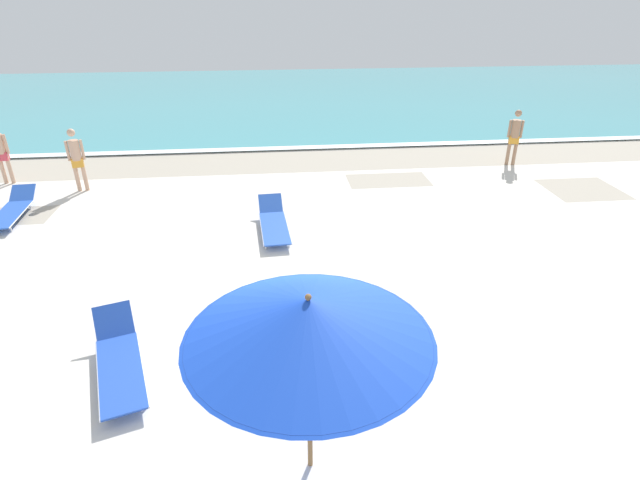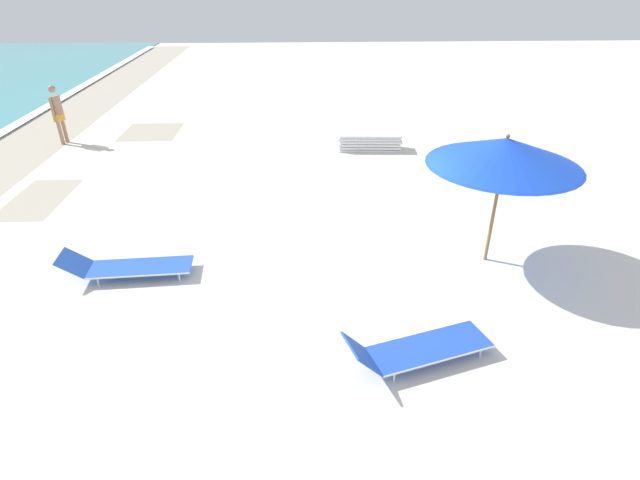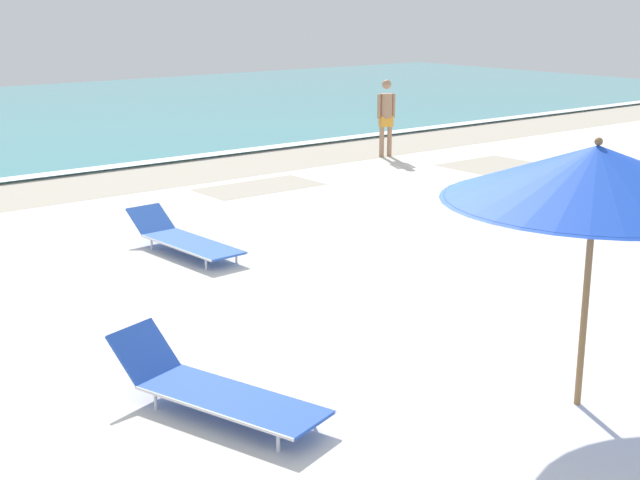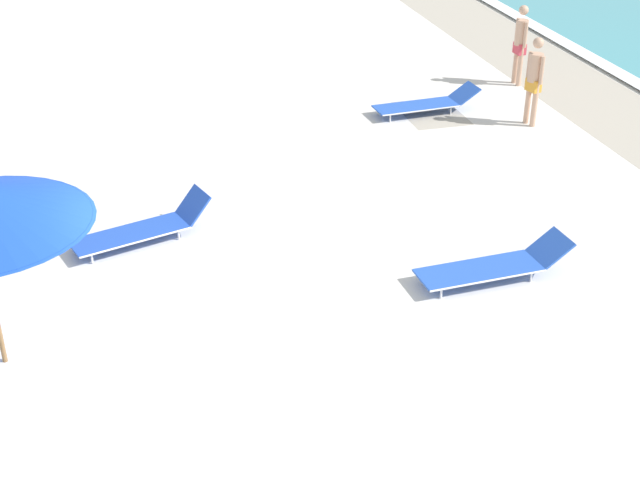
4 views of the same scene
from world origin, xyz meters
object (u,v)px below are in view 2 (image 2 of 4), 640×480
object	(u,v)px
beach_umbrella	(505,152)
beachgoer_shoreline_child	(57,111)
sun_lounger_beside_umbrella	(416,348)
lounger_stack	(369,141)
sun_lounger_under_umbrella	(127,266)

from	to	relation	value
beach_umbrella	beachgoer_shoreline_child	world-z (taller)	beach_umbrella
beachgoer_shoreline_child	beach_umbrella	bearing A→B (deg)	71.19
beach_umbrella	sun_lounger_beside_umbrella	xyz separation A→B (m)	(-2.67, 1.91, -1.90)
lounger_stack	beachgoer_shoreline_child	size ratio (longest dim) A/B	1.10
sun_lounger_under_umbrella	sun_lounger_beside_umbrella	size ratio (longest dim) A/B	1.02
lounger_stack	beachgoer_shoreline_child	xyz separation A→B (m)	(1.02, 9.39, 0.75)
lounger_stack	sun_lounger_beside_umbrella	xyz separation A→B (m)	(-9.11, 0.55, -0.03)
lounger_stack	sun_lounger_under_umbrella	bearing A→B (deg)	145.46
beach_umbrella	lounger_stack	world-z (taller)	beach_umbrella
lounger_stack	sun_lounger_under_umbrella	world-z (taller)	sun_lounger_under_umbrella
beach_umbrella	sun_lounger_beside_umbrella	bearing A→B (deg)	144.40
beach_umbrella	beachgoer_shoreline_child	size ratio (longest dim) A/B	1.49
beach_umbrella	beachgoer_shoreline_child	xyz separation A→B (m)	(7.46, 10.75, -1.11)
beach_umbrella	sun_lounger_beside_umbrella	distance (m)	3.79
lounger_stack	sun_lounger_under_umbrella	size ratio (longest dim) A/B	0.86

